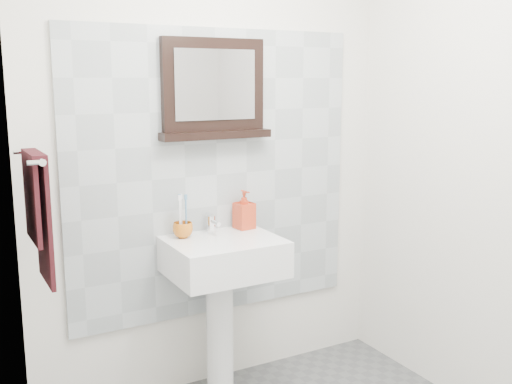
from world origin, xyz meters
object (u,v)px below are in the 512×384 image
(pedestal_sink, at_px, (223,274))
(soap_dispenser, at_px, (244,210))
(framed_mirror, at_px, (214,92))
(hand_towel, at_px, (38,208))
(toothbrush_cup, at_px, (183,230))

(pedestal_sink, distance_m, soap_dispenser, 0.37)
(framed_mirror, height_order, hand_towel, framed_mirror)
(pedestal_sink, xyz_separation_m, framed_mirror, (0.05, 0.19, 0.91))
(pedestal_sink, bearing_deg, hand_towel, -174.63)
(toothbrush_cup, bearing_deg, soap_dispenser, 2.91)
(pedestal_sink, xyz_separation_m, soap_dispenser, (0.19, 0.13, 0.29))
(toothbrush_cup, relative_size, soap_dispenser, 0.49)
(toothbrush_cup, distance_m, soap_dispenser, 0.36)
(toothbrush_cup, height_order, framed_mirror, framed_mirror)
(soap_dispenser, bearing_deg, framed_mirror, 153.62)
(soap_dispenser, relative_size, framed_mirror, 0.35)
(soap_dispenser, bearing_deg, pedestal_sink, -151.80)
(soap_dispenser, distance_m, hand_towel, 1.10)
(pedestal_sink, relative_size, hand_towel, 1.75)
(hand_towel, bearing_deg, soap_dispenser, 11.47)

